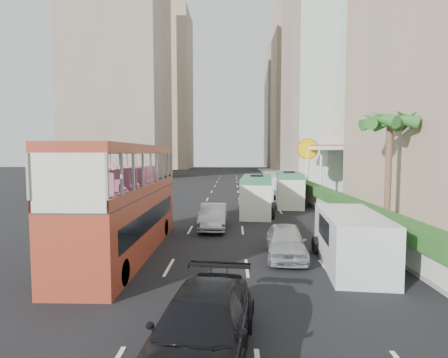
{
  "coord_description": "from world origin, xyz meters",
  "views": [
    {
      "loc": [
        -0.95,
        -15.94,
        4.69
      ],
      "look_at": [
        -1.5,
        4.0,
        3.2
      ],
      "focal_mm": 28.0,
      "sensor_mm": 36.0,
      "label": 1
    }
  ],
  "objects_px": {
    "minibus_far": "(289,189)",
    "palm_tree": "(388,176)",
    "panel_van_near": "(351,240)",
    "shell_station": "(332,170)",
    "minibus_near": "(257,195)",
    "car_silver_lane_b": "(286,257)",
    "double_decker_bus": "(125,200)",
    "panel_van_far": "(281,188)",
    "car_silver_lane_a": "(213,228)",
    "van_asset": "(254,209)"
  },
  "relations": [
    {
      "from": "shell_station",
      "to": "minibus_far",
      "type": "bearing_deg",
      "value": -128.38
    },
    {
      "from": "van_asset",
      "to": "minibus_far",
      "type": "xyz_separation_m",
      "value": [
        3.26,
        2.15,
        1.45
      ]
    },
    {
      "from": "panel_van_near",
      "to": "double_decker_bus",
      "type": "bearing_deg",
      "value": 176.63
    },
    {
      "from": "minibus_near",
      "to": "minibus_far",
      "type": "xyz_separation_m",
      "value": [
        3.19,
        4.61,
        0.01
      ]
    },
    {
      "from": "double_decker_bus",
      "to": "car_silver_lane_a",
      "type": "xyz_separation_m",
      "value": [
        3.79,
        5.47,
        -2.53
      ]
    },
    {
      "from": "van_asset",
      "to": "panel_van_far",
      "type": "height_order",
      "value": "panel_van_far"
    },
    {
      "from": "palm_tree",
      "to": "shell_station",
      "type": "xyz_separation_m",
      "value": [
        2.2,
        19.0,
        -0.63
      ]
    },
    {
      "from": "panel_van_far",
      "to": "minibus_near",
      "type": "bearing_deg",
      "value": -104.69
    },
    {
      "from": "palm_tree",
      "to": "van_asset",
      "type": "bearing_deg",
      "value": 127.12
    },
    {
      "from": "double_decker_bus",
      "to": "car_silver_lane_b",
      "type": "height_order",
      "value": "double_decker_bus"
    },
    {
      "from": "car_silver_lane_b",
      "to": "minibus_far",
      "type": "relative_size",
      "value": 0.65
    },
    {
      "from": "car_silver_lane_a",
      "to": "panel_van_near",
      "type": "height_order",
      "value": "panel_van_near"
    },
    {
      "from": "palm_tree",
      "to": "double_decker_bus",
      "type": "bearing_deg",
      "value": -163.84
    },
    {
      "from": "minibus_near",
      "to": "panel_van_far",
      "type": "bearing_deg",
      "value": 76.38
    },
    {
      "from": "double_decker_bus",
      "to": "minibus_far",
      "type": "height_order",
      "value": "double_decker_bus"
    },
    {
      "from": "shell_station",
      "to": "panel_van_far",
      "type": "bearing_deg",
      "value": -153.7
    },
    {
      "from": "double_decker_bus",
      "to": "minibus_near",
      "type": "height_order",
      "value": "double_decker_bus"
    },
    {
      "from": "panel_van_near",
      "to": "shell_station",
      "type": "height_order",
      "value": "shell_station"
    },
    {
      "from": "minibus_far",
      "to": "palm_tree",
      "type": "height_order",
      "value": "palm_tree"
    },
    {
      "from": "panel_van_near",
      "to": "shell_station",
      "type": "relative_size",
      "value": 0.69
    },
    {
      "from": "palm_tree",
      "to": "shell_station",
      "type": "relative_size",
      "value": 0.8
    },
    {
      "from": "car_silver_lane_a",
      "to": "van_asset",
      "type": "xyz_separation_m",
      "value": [
        2.97,
        7.83,
        0.0
      ]
    },
    {
      "from": "van_asset",
      "to": "panel_van_far",
      "type": "xyz_separation_m",
      "value": [
        3.22,
        6.72,
        1.11
      ]
    },
    {
      "from": "minibus_far",
      "to": "double_decker_bus",
      "type": "bearing_deg",
      "value": -117.66
    },
    {
      "from": "minibus_far",
      "to": "panel_van_near",
      "type": "distance_m",
      "value": 17.04
    },
    {
      "from": "double_decker_bus",
      "to": "minibus_far",
      "type": "bearing_deg",
      "value": 57.03
    },
    {
      "from": "car_silver_lane_a",
      "to": "shell_station",
      "type": "relative_size",
      "value": 0.57
    },
    {
      "from": "double_decker_bus",
      "to": "palm_tree",
      "type": "distance_m",
      "value": 14.39
    },
    {
      "from": "minibus_near",
      "to": "minibus_far",
      "type": "bearing_deg",
      "value": 60.6
    },
    {
      "from": "car_silver_lane_a",
      "to": "panel_van_far",
      "type": "height_order",
      "value": "panel_van_far"
    },
    {
      "from": "minibus_far",
      "to": "panel_van_near",
      "type": "height_order",
      "value": "minibus_far"
    },
    {
      "from": "car_silver_lane_a",
      "to": "palm_tree",
      "type": "distance_m",
      "value": 10.67
    },
    {
      "from": "car_silver_lane_a",
      "to": "panel_van_far",
      "type": "bearing_deg",
      "value": 67.04
    },
    {
      "from": "car_silver_lane_b",
      "to": "palm_tree",
      "type": "distance_m",
      "value": 8.47
    },
    {
      "from": "double_decker_bus",
      "to": "minibus_far",
      "type": "xyz_separation_m",
      "value": [
        10.02,
        15.45,
        -1.08
      ]
    },
    {
      "from": "panel_van_near",
      "to": "car_silver_lane_a",
      "type": "bearing_deg",
      "value": 136.69
    },
    {
      "from": "van_asset",
      "to": "palm_tree",
      "type": "xyz_separation_m",
      "value": [
        7.04,
        -9.3,
        3.38
      ]
    },
    {
      "from": "car_silver_lane_b",
      "to": "van_asset",
      "type": "height_order",
      "value": "car_silver_lane_b"
    },
    {
      "from": "minibus_near",
      "to": "shell_station",
      "type": "height_order",
      "value": "shell_station"
    },
    {
      "from": "car_silver_lane_b",
      "to": "palm_tree",
      "type": "xyz_separation_m",
      "value": [
        6.39,
        4.41,
        3.38
      ]
    },
    {
      "from": "panel_van_far",
      "to": "shell_station",
      "type": "height_order",
      "value": "shell_station"
    },
    {
      "from": "minibus_near",
      "to": "panel_van_near",
      "type": "bearing_deg",
      "value": -70.76
    },
    {
      "from": "minibus_far",
      "to": "panel_van_far",
      "type": "height_order",
      "value": "minibus_far"
    },
    {
      "from": "panel_van_near",
      "to": "minibus_far",
      "type": "bearing_deg",
      "value": 95.37
    },
    {
      "from": "double_decker_bus",
      "to": "palm_tree",
      "type": "height_order",
      "value": "palm_tree"
    },
    {
      "from": "minibus_far",
      "to": "shell_station",
      "type": "distance_m",
      "value": 9.71
    },
    {
      "from": "palm_tree",
      "to": "shell_station",
      "type": "height_order",
      "value": "palm_tree"
    },
    {
      "from": "double_decker_bus",
      "to": "minibus_near",
      "type": "relative_size",
      "value": 1.69
    },
    {
      "from": "car_silver_lane_b",
      "to": "minibus_near",
      "type": "xyz_separation_m",
      "value": [
        -0.58,
        11.25,
        1.44
      ]
    },
    {
      "from": "van_asset",
      "to": "palm_tree",
      "type": "bearing_deg",
      "value": -61.32
    }
  ]
}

